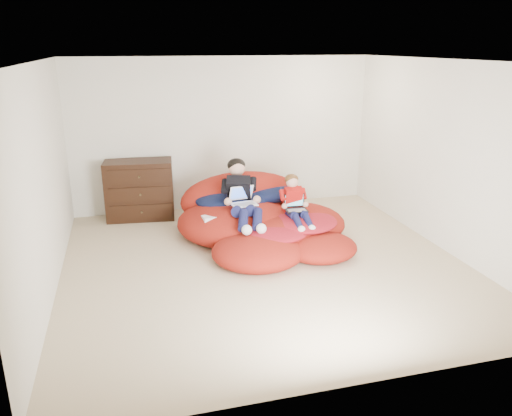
{
  "coord_description": "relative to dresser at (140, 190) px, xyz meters",
  "views": [
    {
      "loc": [
        -1.6,
        -5.62,
        2.68
      ],
      "look_at": [
        -0.06,
        0.18,
        0.7
      ],
      "focal_mm": 35.0,
      "sensor_mm": 36.0,
      "label": 1
    }
  ],
  "objects": [
    {
      "name": "power_adapter",
      "position": [
        0.86,
        -1.5,
        -0.05
      ],
      "size": [
        0.19,
        0.19,
        0.06
      ],
      "primitive_type": "cube",
      "rotation": [
        0.0,
        0.0,
        0.16
      ],
      "color": "white",
      "rests_on": "beanbag_pile"
    },
    {
      "name": "beanbag_pile",
      "position": [
        1.63,
        -1.29,
        -0.2
      ],
      "size": [
        2.41,
        2.44,
        0.92
      ],
      "color": "#A41D12",
      "rests_on": "ground"
    },
    {
      "name": "laptop_white",
      "position": [
        1.35,
        -1.43,
        0.16
      ],
      "size": [
        0.37,
        0.38,
        0.23
      ],
      "color": "white",
      "rests_on": "older_boy"
    },
    {
      "name": "older_boy",
      "position": [
        1.35,
        -1.35,
        0.24
      ],
      "size": [
        0.45,
        1.19,
        0.79
      ],
      "color": "black",
      "rests_on": "beanbag_pile"
    },
    {
      "name": "dresser",
      "position": [
        0.0,
        0.0,
        0.0
      ],
      "size": [
        1.09,
        0.64,
        0.94
      ],
      "color": "black",
      "rests_on": "ground"
    },
    {
      "name": "younger_boy",
      "position": [
        2.05,
        -1.63,
        0.14
      ],
      "size": [
        0.27,
        0.8,
        0.63
      ],
      "color": "red",
      "rests_on": "beanbag_pile"
    },
    {
      "name": "cream_pillow",
      "position": [
        1.23,
        -0.59,
        0.15
      ],
      "size": [
        0.48,
        0.31,
        0.31
      ],
      "primitive_type": "ellipsoid",
      "color": "beige",
      "rests_on": "beanbag_pile"
    },
    {
      "name": "laptop_black",
      "position": [
        2.05,
        -1.64,
        0.08
      ],
      "size": [
        0.31,
        0.26,
        0.22
      ],
      "color": "black",
      "rests_on": "younger_boy"
    },
    {
      "name": "room_shell",
      "position": [
        1.44,
        -2.22,
        -0.25
      ],
      "size": [
        5.1,
        5.1,
        2.77
      ],
      "color": "#C6B18D",
      "rests_on": "ground"
    }
  ]
}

